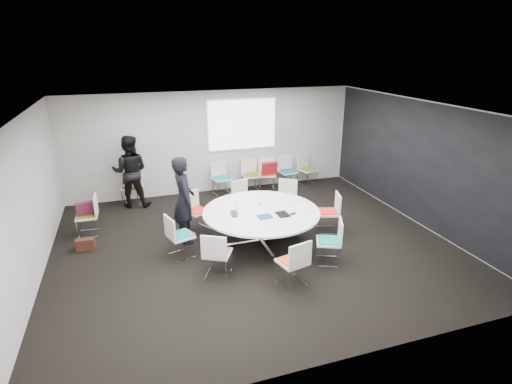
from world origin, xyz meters
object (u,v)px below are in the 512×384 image
object	(u,v)px
conference_table	(261,218)
person_back	(130,171)
chair_ring_d	(197,218)
chair_back_b	(251,181)
chair_ring_g	(292,271)
chair_ring_h	(329,249)
chair_ring_a	(328,219)
maroon_bag	(86,208)
cup	(259,204)
chair_ring_f	(218,262)
chair_back_e	(307,175)
chair_back_a	(222,184)
chair_ring_c	(244,206)
chair_ring_b	(286,205)
chair_ring_e	(180,244)
chair_back_d	(287,177)
brown_bag	(85,244)
person_main	(184,200)
laptop	(236,213)
chair_spare_left	(89,223)
chair_back_c	(267,180)
chair_person_back	(133,193)

from	to	relation	value
conference_table	person_back	size ratio (longest dim) A/B	1.30
chair_ring_d	chair_back_b	size ratio (longest dim) A/B	1.00
conference_table	chair_ring_g	distance (m)	1.68
chair_ring_h	person_back	xyz separation A→B (m)	(-3.44, 4.16, 0.65)
chair_ring_a	maroon_bag	distance (m)	5.29
chair_ring_g	cup	size ratio (longest dim) A/B	9.78
chair_ring_f	chair_back_e	distance (m)	5.53
chair_ring_f	chair_back_a	distance (m)	4.24
chair_ring_c	chair_ring_b	bearing A→B (deg)	144.98
chair_ring_c	chair_back_e	xyz separation A→B (m)	(2.47, 1.72, 0.00)
chair_ring_e	chair_back_d	size ratio (longest dim) A/B	1.00
chair_ring_d	maroon_bag	xyz separation A→B (m)	(-2.31, 0.49, 0.34)
maroon_bag	brown_bag	xyz separation A→B (m)	(-0.03, -0.73, -0.50)
person_main	laptop	size ratio (longest dim) A/B	5.81
chair_back_a	person_main	world-z (taller)	person_main
chair_ring_a	maroon_bag	bearing A→B (deg)	90.48
cup	conference_table	bearing A→B (deg)	-99.33
chair_spare_left	person_main	distance (m)	2.28
chair_back_c	brown_bag	size ratio (longest dim) A/B	2.44
chair_ring_c	laptop	xyz separation A→B (m)	(-0.59, -1.44, 0.47)
chair_ring_e	chair_back_d	distance (m)	4.81
chair_ring_b	laptop	bearing A→B (deg)	69.08
chair_ring_g	chair_back_d	distance (m)	5.17
laptop	brown_bag	world-z (taller)	laptop
chair_back_d	brown_bag	xyz separation A→B (m)	(-5.40, -2.34, -0.16)
chair_back_d	person_main	bearing A→B (deg)	30.91
person_back	brown_bag	bearing A→B (deg)	76.86
person_main	cup	bearing A→B (deg)	-103.53
chair_back_d	chair_ring_e	bearing A→B (deg)	35.71
chair_ring_h	laptop	size ratio (longest dim) A/B	2.77
chair_ring_h	laptop	world-z (taller)	chair_ring_h
chair_ring_e	chair_back_a	size ratio (longest dim) A/B	1.00
chair_ring_h	chair_back_d	distance (m)	4.42
person_back	cup	xyz separation A→B (m)	(2.52, -2.72, -0.15)
person_back	chair_back_a	bearing A→B (deg)	-164.50
brown_bag	chair_person_back	bearing A→B (deg)	66.23
chair_ring_h	chair_back_e	bearing A→B (deg)	3.49
chair_ring_e	chair_ring_b	bearing A→B (deg)	96.31
brown_bag	chair_back_d	bearing A→B (deg)	23.44
chair_ring_e	person_main	distance (m)	0.95
chair_back_e	chair_back_c	bearing A→B (deg)	-16.23
person_main	chair_back_c	bearing A→B (deg)	-48.57
chair_ring_b	chair_ring_d	size ratio (longest dim) A/B	1.00
conference_table	maroon_bag	distance (m)	3.80
chair_ring_g	laptop	xyz separation A→B (m)	(-0.54, 1.65, 0.47)
conference_table	maroon_bag	bearing A→B (deg)	155.91
chair_ring_d	chair_ring_e	world-z (taller)	same
chair_ring_c	chair_back_a	size ratio (longest dim) A/B	1.00
chair_person_back	person_back	world-z (taller)	person_back
laptop	chair_back_e	bearing A→B (deg)	-32.17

